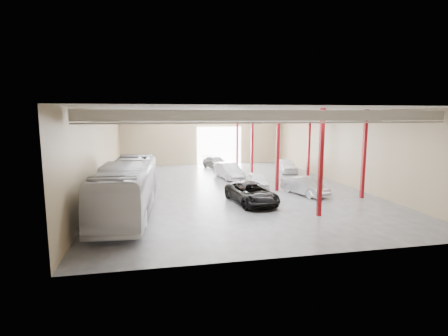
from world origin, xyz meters
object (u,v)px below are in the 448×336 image
object	(u,v)px
car_right_near	(305,186)
car_row_c	(216,162)
black_sedan	(251,193)
coach_bus	(128,188)
car_row_b	(229,171)
car_right_far	(286,166)
car_row_a	(257,181)

from	to	relation	value
car_right_near	car_row_c	bearing A→B (deg)	87.08
black_sedan	car_row_c	distance (m)	18.01
coach_bus	car_row_c	xyz separation A→B (m)	(9.34, 18.90, -1.05)
black_sedan	car_row_b	size ratio (longest dim) A/B	1.14
coach_bus	car_right_far	world-z (taller)	coach_bus
car_row_a	car_row_c	size ratio (longest dim) A/B	0.85
car_right_far	car_right_near	bearing A→B (deg)	-97.36
car_row_c	car_right_near	world-z (taller)	car_right_near
coach_bus	car_row_a	xyz separation A→B (m)	(10.86, 6.10, -1.05)
car_row_b	coach_bus	bearing A→B (deg)	-139.01
car_row_b	car_right_near	world-z (taller)	car_row_b
car_row_a	car_row_b	world-z (taller)	car_row_b
car_row_a	car_row_b	bearing A→B (deg)	112.45
car_row_a	car_right_far	xyz separation A→B (m)	(5.90, 7.95, 0.07)
black_sedan	car_right_far	size ratio (longest dim) A/B	1.22
coach_bus	car_row_a	bearing A→B (deg)	33.34
car_right_near	car_right_far	bearing A→B (deg)	57.09
black_sedan	car_right_far	distance (m)	15.35
car_row_c	car_row_a	bearing A→B (deg)	-99.18
car_row_b	car_right_far	bearing A→B (deg)	10.19
black_sedan	car_row_c	bearing A→B (deg)	80.32
car_row_a	black_sedan	bearing A→B (deg)	-104.34
car_row_a	car_row_b	size ratio (longest dim) A/B	0.85
car_row_a	car_right_far	distance (m)	9.90
car_row_b	car_right_far	size ratio (longest dim) A/B	1.07
car_right_near	car_right_far	xyz separation A→B (m)	(2.75, 11.21, 0.05)
car_row_a	car_row_c	xyz separation A→B (m)	(-1.52, 12.80, 0.01)
black_sedan	car_row_c	world-z (taller)	black_sedan
coach_bus	car_row_c	size ratio (longest dim) A/B	2.57
car_right_far	car_row_a	bearing A→B (deg)	-120.14
car_row_a	car_right_near	world-z (taller)	car_right_near
coach_bus	car_right_near	world-z (taller)	coach_bus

